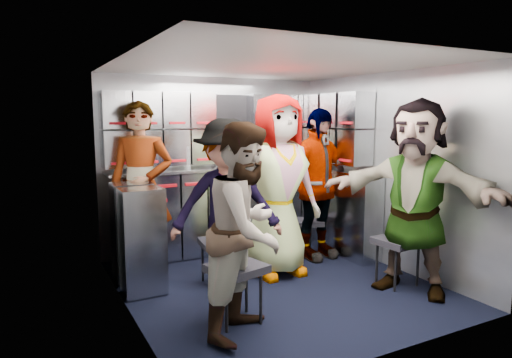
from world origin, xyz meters
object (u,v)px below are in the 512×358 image
jump_seat_center (269,231)px  attendant_arc_c (278,186)px  attendant_standing (141,189)px  jump_seat_mid_left (220,245)px  attendant_arc_a (247,230)px  jump_seat_mid_right (307,224)px  jump_seat_near_left (237,271)px  attendant_arc_b (227,206)px  attendant_arc_e (415,197)px  attendant_arc_d (317,184)px  jump_seat_near_right (398,244)px

jump_seat_center → attendant_arc_c: attendant_arc_c is taller
attendant_arc_c → attendant_standing: bearing=151.1°
jump_seat_mid_left → attendant_arc_c: size_ratio=0.23×
attendant_arc_a → jump_seat_mid_right: bearing=4.5°
jump_seat_near_left → jump_seat_center: (0.86, 1.01, -0.00)m
jump_seat_center → jump_seat_mid_right: size_ratio=1.14×
attendant_arc_b → attendant_arc_e: bearing=-12.3°
jump_seat_mid_left → attendant_arc_b: attendant_arc_b is taller
attendant_arc_d → jump_seat_mid_right: bearing=82.2°
jump_seat_near_left → attendant_arc_b: bearing=71.9°
jump_seat_near_left → attendant_arc_a: (-0.00, -0.18, 0.38)m
jump_seat_near_left → jump_seat_near_right: size_ratio=1.02×
attendant_standing → jump_seat_center: bearing=8.0°
jump_seat_mid_left → attendant_arc_c: 0.84m
jump_seat_mid_left → jump_seat_center: 0.65m
jump_seat_mid_left → attendant_standing: bearing=133.8°
jump_seat_mid_left → attendant_arc_c: bearing=-3.4°
attendant_arc_b → attendant_arc_d: bearing=34.6°
jump_seat_mid_left → jump_seat_near_right: size_ratio=0.93×
attendant_standing → attendant_arc_d: size_ratio=1.04×
jump_seat_center → attendant_arc_e: attendant_arc_e is taller
jump_seat_mid_right → attendant_standing: attendant_standing is taller
jump_seat_mid_left → attendant_arc_d: 1.41m
jump_seat_center → attendant_arc_b: (-0.63, -0.32, 0.39)m
attendant_standing → attendant_arc_e: size_ratio=0.99×
jump_seat_mid_right → attendant_standing: (-1.90, 0.22, 0.53)m
jump_seat_near_right → attendant_arc_e: 0.52m
attendant_standing → attendant_arc_c: bearing=1.1°
jump_seat_mid_left → jump_seat_mid_right: size_ratio=0.98×
attendant_arc_b → attendant_arc_c: 0.66m
jump_seat_center → attendant_arc_e: size_ratio=0.28×
jump_seat_center → attendant_arc_d: attendant_arc_d is taller
attendant_standing → attendant_arc_d: 1.94m
attendant_arc_a → attendant_arc_d: bearing=0.7°
attendant_arc_c → attendant_arc_d: bearing=20.3°
jump_seat_near_left → jump_seat_mid_left: (0.22, 0.87, -0.04)m
jump_seat_mid_left → jump_seat_near_right: 1.73m
jump_seat_mid_left → attendant_arc_a: bearing=-102.1°
jump_seat_near_right → attendant_arc_a: attendant_arc_a is taller
jump_seat_center → attendant_arc_a: 1.52m
jump_seat_mid_left → jump_seat_center: bearing=12.6°
attendant_arc_d → jump_seat_mid_left: bearing=-178.2°
attendant_arc_a → attendant_arc_c: attendant_arc_c is taller
jump_seat_mid_right → attendant_arc_b: attendant_arc_b is taller
jump_seat_near_right → attendant_arc_b: 1.70m
jump_seat_mid_right → jump_seat_near_right: size_ratio=0.95×
attendant_standing → attendant_arc_a: (0.37, -1.67, -0.10)m
jump_seat_near_left → attendant_standing: size_ratio=0.27×
attendant_arc_d → attendant_arc_e: attendant_arc_e is taller
jump_seat_mid_left → attendant_arc_b: size_ratio=0.27×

